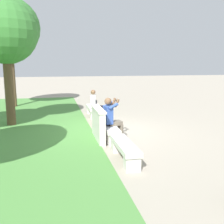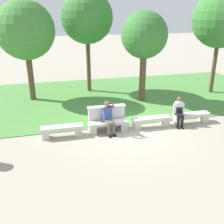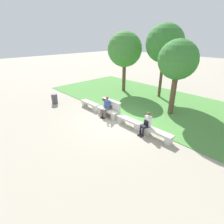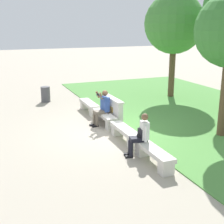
{
  "view_description": "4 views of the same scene",
  "coord_description": "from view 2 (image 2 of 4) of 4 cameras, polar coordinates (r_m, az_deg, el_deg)",
  "views": [
    {
      "loc": [
        -8.76,
        1.61,
        2.35
      ],
      "look_at": [
        -0.1,
        -0.28,
        0.7
      ],
      "focal_mm": 42.0,
      "sensor_mm": 36.0,
      "label": 1
    },
    {
      "loc": [
        -3.11,
        -9.51,
        4.78
      ],
      "look_at": [
        -0.84,
        -0.21,
        0.94
      ],
      "focal_mm": 42.0,
      "sensor_mm": 36.0,
      "label": 2
    },
    {
      "loc": [
        6.76,
        -6.88,
        4.81
      ],
      "look_at": [
        0.13,
        -0.6,
        0.79
      ],
      "focal_mm": 28.0,
      "sensor_mm": 36.0,
      "label": 3
    },
    {
      "loc": [
        9.63,
        -3.97,
        3.67
      ],
      "look_at": [
        0.28,
        -0.19,
        0.83
      ],
      "focal_mm": 50.0,
      "sensor_mm": 36.0,
      "label": 4
    }
  ],
  "objects": [
    {
      "name": "bench_far",
      "position": [
        12.08,
        16.87,
        -0.98
      ],
      "size": [
        1.65,
        0.4,
        0.45
      ],
      "color": "beige",
      "rests_on": "ground"
    },
    {
      "name": "bench_mid",
      "position": [
        11.28,
        8.57,
        -1.89
      ],
      "size": [
        1.65,
        0.4,
        0.45
      ],
      "color": "beige",
      "rests_on": "ground"
    },
    {
      "name": "tree_far_back",
      "position": [
        15.5,
        -5.47,
        19.75
      ],
      "size": [
        2.9,
        2.9,
        5.71
      ],
      "color": "brown",
      "rests_on": "ground"
    },
    {
      "name": "backpack",
      "position": [
        11.64,
        14.27,
        0.21
      ],
      "size": [
        0.28,
        0.24,
        0.43
      ],
      "color": "black",
      "rests_on": "bench_far"
    },
    {
      "name": "grass_strip",
      "position": [
        15.02,
        -1.05,
        3.33
      ],
      "size": [
        19.29,
        8.0,
        0.03
      ],
      "primitive_type": "cube",
      "color": "#518E42",
      "rests_on": "ground"
    },
    {
      "name": "person_photographer",
      "position": [
        10.49,
        -0.83,
        -0.84
      ],
      "size": [
        0.52,
        0.76,
        1.32
      ],
      "color": "black",
      "rests_on": "ground"
    },
    {
      "name": "bench_near",
      "position": [
        10.74,
        -0.79,
        -2.87
      ],
      "size": [
        1.65,
        0.4,
        0.45
      ],
      "color": "beige",
      "rests_on": "ground"
    },
    {
      "name": "bench_main",
      "position": [
        10.53,
        -10.83,
        -3.84
      ],
      "size": [
        1.65,
        0.4,
        0.45
      ],
      "color": "beige",
      "rests_on": "ground"
    },
    {
      "name": "tree_behind_wall",
      "position": [
        13.75,
        7.06,
        16.11
      ],
      "size": [
        2.35,
        2.35,
        4.67
      ],
      "color": "brown",
      "rests_on": "ground"
    },
    {
      "name": "backrest_wall_with_plaque",
      "position": [
        10.96,
        -1.19,
        -1.08
      ],
      "size": [
        1.58,
        0.24,
        1.01
      ],
      "color": "beige",
      "rests_on": "ground"
    },
    {
      "name": "ground_plane",
      "position": [
        11.09,
        3.96,
        -3.74
      ],
      "size": [
        80.0,
        80.0,
        0.0
      ],
      "primitive_type": "plane",
      "color": "#A89E8C"
    },
    {
      "name": "person_distant",
      "position": [
        11.58,
        14.41,
        0.33
      ],
      "size": [
        0.48,
        0.71,
        1.26
      ],
      "color": "black",
      "rests_on": "ground"
    },
    {
      "name": "tree_right_background",
      "position": [
        14.51,
        -18.36,
        16.47
      ],
      "size": [
        2.98,
        2.98,
        5.2
      ],
      "color": "brown",
      "rests_on": "ground"
    },
    {
      "name": "tree_left_background",
      "position": [
        16.3,
        22.61,
        18.13
      ],
      "size": [
        3.12,
        3.12,
        5.74
      ],
      "color": "brown",
      "rests_on": "ground"
    }
  ]
}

